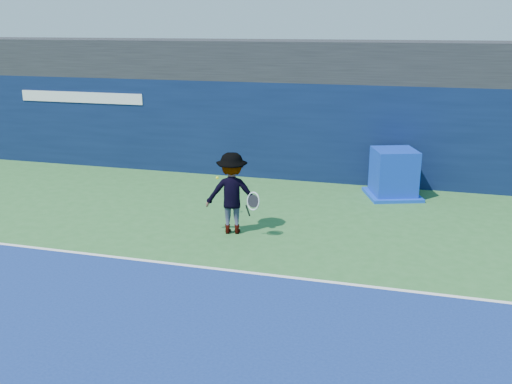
# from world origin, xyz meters

# --- Properties ---
(ground) EXTENTS (80.00, 80.00, 0.00)m
(ground) POSITION_xyz_m (0.00, 0.00, 0.00)
(ground) COLOR #2F6A30
(ground) RESTS_ON ground
(baseline) EXTENTS (24.00, 0.10, 0.01)m
(baseline) POSITION_xyz_m (0.00, 3.00, 0.01)
(baseline) COLOR white
(baseline) RESTS_ON ground
(stadium_band) EXTENTS (36.00, 3.00, 1.20)m
(stadium_band) POSITION_xyz_m (0.00, 11.50, 3.60)
(stadium_band) COLOR black
(stadium_band) RESTS_ON back_wall_assembly
(back_wall_assembly) EXTENTS (36.00, 1.03, 3.00)m
(back_wall_assembly) POSITION_xyz_m (-0.00, 10.50, 1.50)
(back_wall_assembly) COLOR #0A1637
(back_wall_assembly) RESTS_ON ground
(equipment_cart) EXTENTS (1.80, 1.80, 1.36)m
(equipment_cart) POSITION_xyz_m (3.34, 9.08, 0.62)
(equipment_cart) COLOR #0C2EAF
(equipment_cart) RESTS_ON ground
(tennis_player) EXTENTS (1.45, 0.99, 1.91)m
(tennis_player) POSITION_xyz_m (-0.15, 5.11, 0.96)
(tennis_player) COLOR white
(tennis_player) RESTS_ON ground
(tennis_ball) EXTENTS (0.07, 0.07, 0.07)m
(tennis_ball) POSITION_xyz_m (-0.83, 6.03, 1.03)
(tennis_ball) COLOR yellow
(tennis_ball) RESTS_ON ground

